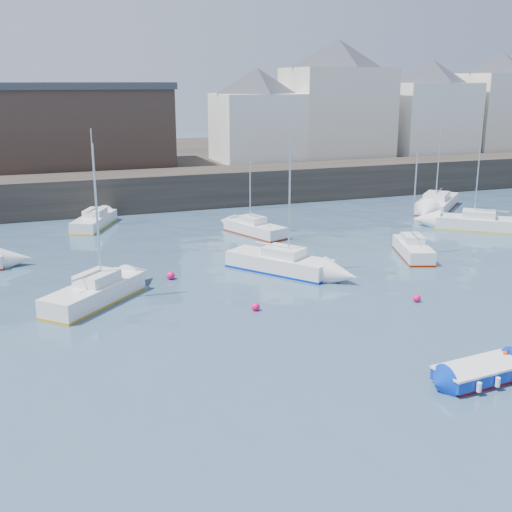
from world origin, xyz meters
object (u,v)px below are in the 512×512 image
object	(u,v)px
sailboat_g	(437,203)
sailboat_h	(94,221)
blue_dinghy	(480,372)
sailboat_f	(255,228)
sailboat_d	(482,223)
sailboat_b	(280,262)
buoy_far	(171,279)
sailboat_c	(413,249)
buoy_near	(256,310)
sailboat_a	(95,293)
buoy_mid	(417,302)

from	to	relation	value
sailboat_g	sailboat_h	bearing A→B (deg)	173.49
blue_dinghy	sailboat_f	xyz separation A→B (m)	(0.21, 24.36, 0.10)
sailboat_d	sailboat_f	size ratio (longest dim) A/B	1.26
sailboat_b	buoy_far	distance (m)	6.26
sailboat_c	sailboat_b	bearing A→B (deg)	-179.24
blue_dinghy	sailboat_g	world-z (taller)	sailboat_g
sailboat_c	sailboat_g	distance (m)	16.04
sailboat_g	buoy_near	bearing A→B (deg)	-142.06
sailboat_b	sailboat_h	size ratio (longest dim) A/B	1.12
buoy_near	sailboat_f	bearing A→B (deg)	70.04
sailboat_a	sailboat_f	world-z (taller)	sailboat_a
sailboat_b	sailboat_c	xyz separation A→B (m)	(8.97, 0.12, -0.04)
sailboat_a	sailboat_h	world-z (taller)	sailboat_a
buoy_mid	sailboat_f	bearing A→B (deg)	99.21
sailboat_d	sailboat_c	bearing A→B (deg)	-152.94
sailboat_b	sailboat_c	size ratio (longest dim) A/B	1.28
sailboat_d	sailboat_h	xyz separation A→B (m)	(-26.48, 10.81, -0.04)
sailboat_c	blue_dinghy	bearing A→B (deg)	-115.61
sailboat_b	sailboat_c	world-z (taller)	sailboat_b
buoy_mid	blue_dinghy	bearing A→B (deg)	-109.03
sailboat_c	sailboat_f	distance (m)	11.42
sailboat_h	buoy_mid	world-z (taller)	sailboat_h
blue_dinghy	buoy_near	size ratio (longest dim) A/B	8.95
sailboat_h	buoy_far	distance (m)	15.01
blue_dinghy	sailboat_d	distance (m)	25.90
sailboat_a	sailboat_b	bearing A→B (deg)	10.10
sailboat_a	buoy_mid	xyz separation A→B (m)	(14.94, -5.29, -0.54)
sailboat_b	sailboat_d	size ratio (longest dim) A/B	0.97
sailboat_b	sailboat_d	distance (m)	18.51
blue_dinghy	sailboat_h	size ratio (longest dim) A/B	0.50
sailboat_b	sailboat_h	world-z (taller)	sailboat_b
sailboat_f	sailboat_h	xyz separation A→B (m)	(-10.33, 6.52, 0.00)
sailboat_h	blue_dinghy	bearing A→B (deg)	-71.87
sailboat_g	sailboat_f	bearing A→B (deg)	-169.33
blue_dinghy	sailboat_g	size ratio (longest dim) A/B	0.38
sailboat_h	buoy_mid	xyz separation A→B (m)	(12.95, -22.67, -0.47)
sailboat_b	sailboat_c	distance (m)	8.97
sailboat_f	sailboat_g	distance (m)	17.97
sailboat_a	blue_dinghy	bearing A→B (deg)	-48.13
sailboat_c	buoy_mid	world-z (taller)	sailboat_c
sailboat_g	sailboat_d	bearing A→B (deg)	-101.15
sailboat_f	sailboat_g	size ratio (longest dim) A/B	0.71
sailboat_a	sailboat_g	xyz separation A→B (m)	(29.97, 14.18, -0.01)
sailboat_b	sailboat_g	distance (m)	22.98
sailboat_c	sailboat_d	world-z (taller)	sailboat_d
sailboat_b	buoy_mid	world-z (taller)	sailboat_b
sailboat_g	buoy_far	bearing A→B (deg)	-155.59
sailboat_h	buoy_near	bearing A→B (deg)	-76.55
sailboat_a	buoy_near	size ratio (longest dim) A/B	19.23
sailboat_d	buoy_mid	size ratio (longest dim) A/B	21.62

